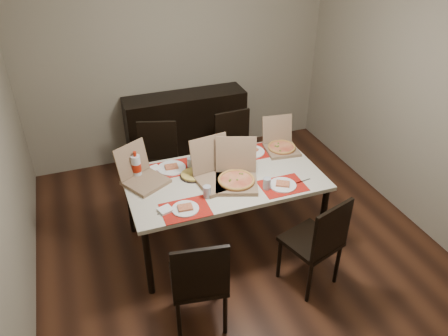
{
  "coord_description": "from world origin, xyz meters",
  "views": [
    {
      "loc": [
        -1.26,
        -3.05,
        2.98
      ],
      "look_at": [
        -0.1,
        0.12,
        0.85
      ],
      "focal_mm": 35.0,
      "sensor_mm": 36.0,
      "label": 1
    }
  ],
  "objects": [
    {
      "name": "pizza_box_extra",
      "position": [
        -0.18,
        0.09,
        0.81
      ],
      "size": [
        0.43,
        0.46,
        0.38
      ],
      "color": "#7E6249",
      "rests_on": "dining_table"
    },
    {
      "name": "faina_plate",
      "position": [
        -0.36,
        0.23,
        0.76
      ],
      "size": [
        0.24,
        0.24,
        0.03
      ],
      "color": "black",
      "rests_on": "dining_table"
    },
    {
      "name": "setting_near_left",
      "position": [
        -0.53,
        -0.2,
        0.77
      ],
      "size": [
        0.5,
        0.3,
        0.11
      ],
      "color": "#B4130C",
      "rests_on": "dining_table"
    },
    {
      "name": "setting_far_left",
      "position": [
        -0.49,
        0.42,
        0.77
      ],
      "size": [
        0.53,
        0.3,
        0.11
      ],
      "color": "#B4130C",
      "rests_on": "dining_table"
    },
    {
      "name": "pizza_box_center",
      "position": [
        -0.02,
        -0.0,
        0.81
      ],
      "size": [
        0.49,
        0.51,
        0.38
      ],
      "color": "#7E6249",
      "rests_on": "dining_table"
    },
    {
      "name": "soda_bottle",
      "position": [
        -0.85,
        0.4,
        0.86
      ],
      "size": [
        0.09,
        0.09,
        0.27
      ],
      "color": "silver",
      "rests_on": "dining_table"
    },
    {
      "name": "chair_near_left",
      "position": [
        -0.63,
        -0.8,
        0.51
      ],
      "size": [
        0.48,
        0.48,
        0.93
      ],
      "color": "black",
      "rests_on": "ground"
    },
    {
      "name": "chair_far_right",
      "position": [
        0.36,
        0.96,
        0.51
      ],
      "size": [
        0.44,
        0.44,
        0.93
      ],
      "color": "black",
      "rests_on": "ground"
    },
    {
      "name": "setting_near_right",
      "position": [
        0.31,
        -0.2,
        0.77
      ],
      "size": [
        0.49,
        0.3,
        0.11
      ],
      "color": "#B4130C",
      "rests_on": "dining_table"
    },
    {
      "name": "chair_near_right",
      "position": [
        0.44,
        -0.72,
        0.51
      ],
      "size": [
        0.53,
        0.53,
        0.93
      ],
      "color": "black",
      "rests_on": "ground"
    },
    {
      "name": "chair_far_left",
      "position": [
        -0.54,
        1.0,
        0.51
      ],
      "size": [
        0.53,
        0.53,
        0.93
      ],
      "color": "black",
      "rests_on": "ground"
    },
    {
      "name": "ground",
      "position": [
        0.0,
        0.0,
        -0.01
      ],
      "size": [
        3.8,
        4.0,
        0.02
      ],
      "primitive_type": "cube",
      "color": "#412214",
      "rests_on": "ground"
    },
    {
      "name": "dip_bowl",
      "position": [
        -0.04,
        0.24,
        0.76
      ],
      "size": [
        0.14,
        0.14,
        0.03
      ],
      "primitive_type": "imported",
      "rotation": [
        0.0,
        0.0,
        -0.35
      ],
      "color": "white",
      "rests_on": "dining_table"
    },
    {
      "name": "pizza_box_right",
      "position": [
        0.63,
        0.4,
        0.8
      ],
      "size": [
        0.35,
        0.38,
        0.32
      ],
      "color": "#7E6249",
      "rests_on": "dining_table"
    },
    {
      "name": "setting_far_right",
      "position": [
        0.28,
        0.43,
        0.77
      ],
      "size": [
        0.5,
        0.3,
        0.11
      ],
      "color": "#B4130C",
      "rests_on": "dining_table"
    },
    {
      "name": "napkin_loose",
      "position": [
        -0.14,
        0.15,
        0.76
      ],
      "size": [
        0.16,
        0.16,
        0.02
      ],
      "primitive_type": "cube",
      "rotation": [
        0.0,
        0.0,
        0.88
      ],
      "color": "white",
      "rests_on": "dining_table"
    },
    {
      "name": "room_walls",
      "position": [
        0.0,
        0.43,
        1.73
      ],
      "size": [
        3.84,
        4.02,
        2.62
      ],
      "color": "gray",
      "rests_on": "ground"
    },
    {
      "name": "sideboard",
      "position": [
        0.0,
        1.78,
        0.45
      ],
      "size": [
        1.5,
        0.4,
        0.9
      ],
      "primitive_type": "cube",
      "color": "black",
      "rests_on": "ground"
    },
    {
      "name": "pizza_box_left",
      "position": [
        -0.82,
        0.3,
        0.81
      ],
      "size": [
        0.48,
        0.49,
        0.34
      ],
      "color": "#7E6249",
      "rests_on": "dining_table"
    },
    {
      "name": "dining_table",
      "position": [
        -0.1,
        0.12,
        0.68
      ],
      "size": [
        1.8,
        1.0,
        0.75
      ],
      "color": "beige",
      "rests_on": "ground"
    }
  ]
}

